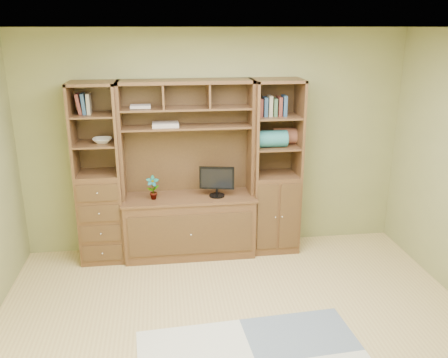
{
  "coord_description": "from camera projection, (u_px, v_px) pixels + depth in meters",
  "views": [
    {
      "loc": [
        -0.62,
        -3.42,
        2.61
      ],
      "look_at": [
        0.0,
        1.2,
        1.1
      ],
      "focal_mm": 38.0,
      "sensor_mm": 36.0,
      "label": 1
    }
  ],
  "objects": [
    {
      "name": "left_tower",
      "position": [
        99.0,
        175.0,
        5.3
      ],
      "size": [
        0.5,
        0.45,
        2.05
      ],
      "primitive_type": "cube",
      "color": "#51331C",
      "rests_on": "ground"
    },
    {
      "name": "room",
      "position": [
        244.0,
        202.0,
        3.71
      ],
      "size": [
        4.6,
        4.1,
        2.64
      ],
      "color": "tan",
      "rests_on": "ground"
    },
    {
      "name": "center_hutch",
      "position": [
        188.0,
        172.0,
        5.39
      ],
      "size": [
        1.54,
        0.53,
        2.05
      ],
      "primitive_type": "cube",
      "color": "#51331C",
      "rests_on": "ground"
    },
    {
      "name": "right_tower",
      "position": [
        275.0,
        168.0,
        5.55
      ],
      "size": [
        0.55,
        0.45,
        2.05
      ],
      "primitive_type": "cube",
      "color": "#51331C",
      "rests_on": "ground"
    },
    {
      "name": "monitor",
      "position": [
        217.0,
        176.0,
        5.41
      ],
      "size": [
        0.43,
        0.26,
        0.49
      ],
      "primitive_type": "cube",
      "rotation": [
        0.0,
        0.0,
        -0.21
      ],
      "color": "black",
      "rests_on": "center_hutch"
    },
    {
      "name": "blanket_teal",
      "position": [
        272.0,
        139.0,
        5.39
      ],
      "size": [
        0.33,
        0.19,
        0.19
      ],
      "primitive_type": "cube",
      "color": "#276867",
      "rests_on": "right_tower"
    },
    {
      "name": "magazines",
      "position": [
        165.0,
        124.0,
        5.28
      ],
      "size": [
        0.29,
        0.21,
        0.04
      ],
      "primitive_type": "cube",
      "color": "#AE9F94",
      "rests_on": "center_hutch"
    },
    {
      "name": "orchid",
      "position": [
        153.0,
        188.0,
        5.35
      ],
      "size": [
        0.14,
        0.1,
        0.28
      ],
      "primitive_type": "imported",
      "color": "#AE523B",
      "rests_on": "center_hutch"
    },
    {
      "name": "bowl",
      "position": [
        102.0,
        140.0,
        5.19
      ],
      "size": [
        0.21,
        0.21,
        0.05
      ],
      "primitive_type": "imported",
      "color": "white",
      "rests_on": "left_tower"
    },
    {
      "name": "blanket_red",
      "position": [
        287.0,
        136.0,
        5.54
      ],
      "size": [
        0.34,
        0.19,
        0.19
      ],
      "primitive_type": "cube",
      "color": "brown",
      "rests_on": "right_tower"
    }
  ]
}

